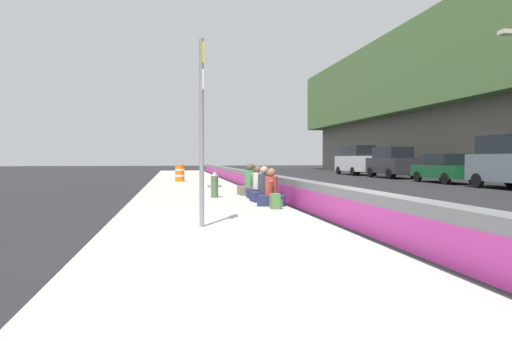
{
  "coord_description": "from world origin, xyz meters",
  "views": [
    {
      "loc": [
        -7.58,
        3.54,
        1.46
      ],
      "look_at": [
        10.48,
        0.09,
        0.94
      ],
      "focal_mm": 30.46,
      "sensor_mm": 36.0,
      "label": 1
    }
  ],
  "objects_px": {
    "backpack": "(275,201)",
    "parked_car_far": "(356,160)",
    "seated_person_rear": "(258,187)",
    "fire_hydrant": "(215,184)",
    "parked_car_midline": "(392,162)",
    "construction_barrel": "(180,173)",
    "parked_car_fourth": "(445,168)",
    "seated_person_middle": "(264,190)",
    "route_sign_post": "(202,119)",
    "seated_person_far": "(250,185)",
    "seated_person_foreground": "(271,194)"
  },
  "relations": [
    {
      "from": "backpack",
      "to": "parked_car_far",
      "type": "relative_size",
      "value": 0.08
    },
    {
      "from": "seated_person_rear",
      "to": "backpack",
      "type": "bearing_deg",
      "value": 176.64
    },
    {
      "from": "fire_hydrant",
      "to": "parked_car_midline",
      "type": "height_order",
      "value": "parked_car_midline"
    },
    {
      "from": "fire_hydrant",
      "to": "seated_person_rear",
      "type": "height_order",
      "value": "seated_person_rear"
    },
    {
      "from": "seated_person_rear",
      "to": "construction_barrel",
      "type": "xyz_separation_m",
      "value": [
        10.75,
        2.44,
        0.14
      ]
    },
    {
      "from": "fire_hydrant",
      "to": "parked_car_midline",
      "type": "distance_m",
      "value": 20.8
    },
    {
      "from": "fire_hydrant",
      "to": "parked_car_fourth",
      "type": "height_order",
      "value": "parked_car_fourth"
    },
    {
      "from": "seated_person_middle",
      "to": "seated_person_rear",
      "type": "height_order",
      "value": "seated_person_middle"
    },
    {
      "from": "parked_car_fourth",
      "to": "route_sign_post",
      "type": "bearing_deg",
      "value": 133.94
    },
    {
      "from": "parked_car_fourth",
      "to": "parked_car_midline",
      "type": "height_order",
      "value": "parked_car_midline"
    },
    {
      "from": "construction_barrel",
      "to": "fire_hydrant",
      "type": "bearing_deg",
      "value": -174.57
    },
    {
      "from": "fire_hydrant",
      "to": "parked_car_far",
      "type": "relative_size",
      "value": 0.17
    },
    {
      "from": "backpack",
      "to": "parked_car_midline",
      "type": "xyz_separation_m",
      "value": [
        18.52,
        -13.2,
        0.85
      ]
    },
    {
      "from": "fire_hydrant",
      "to": "construction_barrel",
      "type": "height_order",
      "value": "construction_barrel"
    },
    {
      "from": "fire_hydrant",
      "to": "parked_car_far",
      "type": "height_order",
      "value": "parked_car_far"
    },
    {
      "from": "parked_car_fourth",
      "to": "parked_car_midline",
      "type": "relative_size",
      "value": 0.93
    },
    {
      "from": "seated_person_far",
      "to": "backpack",
      "type": "bearing_deg",
      "value": 178.46
    },
    {
      "from": "seated_person_middle",
      "to": "parked_car_midline",
      "type": "height_order",
      "value": "parked_car_midline"
    },
    {
      "from": "seated_person_foreground",
      "to": "parked_car_fourth",
      "type": "bearing_deg",
      "value": -49.29
    },
    {
      "from": "backpack",
      "to": "parked_car_far",
      "type": "distance_m",
      "value": 27.99
    },
    {
      "from": "fire_hydrant",
      "to": "backpack",
      "type": "bearing_deg",
      "value": -160.7
    },
    {
      "from": "seated_person_foreground",
      "to": "backpack",
      "type": "bearing_deg",
      "value": 174.47
    },
    {
      "from": "backpack",
      "to": "parked_car_fourth",
      "type": "distance_m",
      "value": 17.82
    },
    {
      "from": "parked_car_fourth",
      "to": "fire_hydrant",
      "type": "bearing_deg",
      "value": 120.5
    },
    {
      "from": "seated_person_foreground",
      "to": "seated_person_middle",
      "type": "bearing_deg",
      "value": -1.94
    },
    {
      "from": "seated_person_foreground",
      "to": "seated_person_far",
      "type": "xyz_separation_m",
      "value": [
        3.61,
        -0.04,
        0.03
      ]
    },
    {
      "from": "route_sign_post",
      "to": "fire_hydrant",
      "type": "relative_size",
      "value": 4.09
    },
    {
      "from": "seated_person_far",
      "to": "backpack",
      "type": "height_order",
      "value": "seated_person_far"
    },
    {
      "from": "route_sign_post",
      "to": "parked_car_midline",
      "type": "relative_size",
      "value": 0.74
    },
    {
      "from": "seated_person_foreground",
      "to": "seated_person_far",
      "type": "relative_size",
      "value": 0.91
    },
    {
      "from": "parked_car_midline",
      "to": "parked_car_far",
      "type": "xyz_separation_m",
      "value": [
        6.19,
        0.08,
        0.17
      ]
    },
    {
      "from": "seated_person_middle",
      "to": "seated_person_far",
      "type": "height_order",
      "value": "seated_person_far"
    },
    {
      "from": "route_sign_post",
      "to": "parked_car_midline",
      "type": "bearing_deg",
      "value": -35.88
    },
    {
      "from": "parked_car_far",
      "to": "seated_person_middle",
      "type": "bearing_deg",
      "value": 150.2
    },
    {
      "from": "parked_car_far",
      "to": "backpack",
      "type": "bearing_deg",
      "value": 152.03
    },
    {
      "from": "seated_person_middle",
      "to": "parked_car_fourth",
      "type": "xyz_separation_m",
      "value": [
        10.04,
        -13.01,
        0.39
      ]
    },
    {
      "from": "seated_person_rear",
      "to": "seated_person_far",
      "type": "distance_m",
      "value": 1.13
    },
    {
      "from": "construction_barrel",
      "to": "parked_car_fourth",
      "type": "xyz_separation_m",
      "value": [
        -2.01,
        -15.37,
        0.24
      ]
    },
    {
      "from": "route_sign_post",
      "to": "seated_person_far",
      "type": "relative_size",
      "value": 3.15
    },
    {
      "from": "backpack",
      "to": "parked_car_fourth",
      "type": "height_order",
      "value": "parked_car_fourth"
    },
    {
      "from": "route_sign_post",
      "to": "parked_car_far",
      "type": "distance_m",
      "value": 31.27
    },
    {
      "from": "seated_person_foreground",
      "to": "parked_car_fourth",
      "type": "xyz_separation_m",
      "value": [
        11.23,
        -13.05,
        0.4
      ]
    },
    {
      "from": "seated_person_far",
      "to": "construction_barrel",
      "type": "height_order",
      "value": "seated_person_far"
    },
    {
      "from": "construction_barrel",
      "to": "parked_car_midline",
      "type": "xyz_separation_m",
      "value": [
        4.46,
        -15.45,
        0.56
      ]
    },
    {
      "from": "seated_person_far",
      "to": "construction_barrel",
      "type": "relative_size",
      "value": 1.2
    },
    {
      "from": "route_sign_post",
      "to": "seated_person_rear",
      "type": "bearing_deg",
      "value": -20.98
    },
    {
      "from": "seated_person_rear",
      "to": "parked_car_far",
      "type": "bearing_deg",
      "value": -31.13
    },
    {
      "from": "backpack",
      "to": "parked_car_far",
      "type": "xyz_separation_m",
      "value": [
        24.7,
        -13.12,
        1.02
      ]
    },
    {
      "from": "fire_hydrant",
      "to": "parked_car_fourth",
      "type": "xyz_separation_m",
      "value": [
        8.47,
        -14.38,
        0.27
      ]
    },
    {
      "from": "seated_person_middle",
      "to": "parked_car_far",
      "type": "relative_size",
      "value": 0.21
    }
  ]
}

